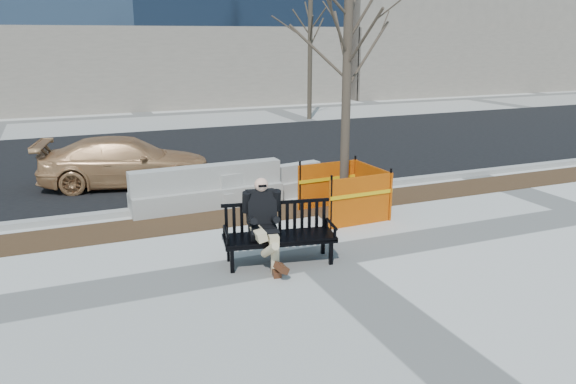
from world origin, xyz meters
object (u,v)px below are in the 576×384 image
Objects in this scene: sedan at (128,185)px; jersey_barrier_left at (208,207)px; seated_man at (263,263)px; tree_fence at (343,215)px; bench at (279,263)px; jersey_barrier_right at (271,198)px.

sedan reaches higher than jersey_barrier_left.
tree_fence reaches higher than seated_man.
bench is 0.26m from seated_man.
tree_fence is at bearing 46.32° from seated_man.
sedan reaches higher than bench.
tree_fence is 1.96m from jersey_barrier_right.
sedan is at bearing 115.80° from bench.
jersey_barrier_right is at bearing 2.70° from jersey_barrier_left.
seated_man reaches higher than jersey_barrier_left.
tree_fence is (2.13, 1.81, 0.00)m from bench.
sedan is 3.73m from jersey_barrier_right.
bench is 1.30× the size of seated_man.
tree_fence is at bearing -72.01° from jersey_barrier_right.
seated_man is at bearing 169.25° from bench.
tree_fence is 2.91m from jersey_barrier_left.
seated_man reaches higher than sedan.
jersey_barrier_right is (-0.93, 1.73, 0.00)m from tree_fence.
bench is 0.45× the size of sedan.
sedan is (-3.77, 4.14, 0.00)m from tree_fence.
jersey_barrier_left is (-0.05, 3.32, 0.00)m from seated_man.
tree_fence is at bearing -126.10° from sedan.
bench is at bearing -118.98° from jersey_barrier_right.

